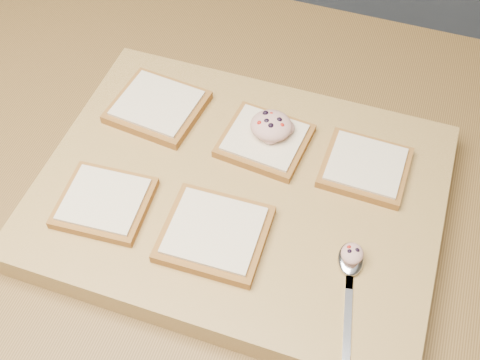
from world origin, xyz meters
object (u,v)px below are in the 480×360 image
at_px(cutting_board, 240,196).
at_px(bread_far_center, 265,140).
at_px(tuna_salad_dollop, 271,125).
at_px(spoon, 350,267).

xyz_separation_m(cutting_board, bread_far_center, (0.01, 0.08, 0.03)).
bearing_deg(tuna_salad_dollop, cutting_board, -98.79).
relative_size(cutting_board, tuna_salad_dollop, 9.06).
xyz_separation_m(cutting_board, spoon, (0.17, -0.07, 0.03)).
distance_m(bread_far_center, tuna_salad_dollop, 0.03).
bearing_deg(spoon, cutting_board, 155.78).
bearing_deg(tuna_salad_dollop, spoon, -47.69).
height_order(bread_far_center, spoon, bread_far_center).
bearing_deg(cutting_board, tuna_salad_dollop, 81.21).
height_order(cutting_board, spoon, spoon).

